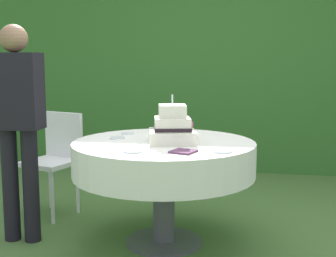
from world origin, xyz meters
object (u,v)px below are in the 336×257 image
serving_plate_near (127,134)px  garden_chair (57,153)px  serving_plate_far (222,151)px  napkin_stack (183,151)px  serving_plate_right (117,138)px  wedding_cake (173,128)px  standing_person (17,118)px  serving_plate_left (133,151)px  cake_table (164,159)px

serving_plate_near → garden_chair: 0.78m
serving_plate_far → napkin_stack: 0.25m
serving_plate_right → napkin_stack: (0.57, -0.42, 0.00)m
napkin_stack → garden_chair: garden_chair is taller
wedding_cake → serving_plate_right: 0.46m
serving_plate_far → standing_person: (-1.50, 0.14, 0.16)m
serving_plate_left → garden_chair: bearing=136.4°
garden_chair → standing_person: standing_person is taller
wedding_cake → serving_plate_near: bearing=144.1°
serving_plate_right → standing_person: 0.74m
cake_table → napkin_stack: (0.20, -0.36, 0.14)m
wedding_cake → garden_chair: size_ratio=0.45×
cake_table → wedding_cake: size_ratio=3.34×
wedding_cake → serving_plate_left: wedding_cake is taller
serving_plate_right → serving_plate_left: bearing=-61.5°
standing_person → wedding_cake: bearing=6.4°
serving_plate_far → serving_plate_right: same height
wedding_cake → cake_table: bearing=155.9°
serving_plate_far → garden_chair: size_ratio=0.14×
napkin_stack → cake_table: bearing=119.3°
standing_person → serving_plate_right: bearing=17.5°
wedding_cake → napkin_stack: bearing=-68.3°
serving_plate_near → standing_person: standing_person is taller
wedding_cake → serving_plate_near: wedding_cake is taller
wedding_cake → serving_plate_left: 0.44m
cake_table → serving_plate_near: bearing=142.1°
serving_plate_left → wedding_cake: bearing=64.2°
serving_plate_near → serving_plate_far: (0.80, -0.58, 0.00)m
serving_plate_near → serving_plate_right: (-0.02, -0.22, 0.00)m
napkin_stack → standing_person: standing_person is taller
standing_person → serving_plate_left: bearing=-15.2°
serving_plate_near → serving_plate_far: 0.99m
serving_plate_far → garden_chair: bearing=152.3°
cake_table → standing_person: (-1.06, -0.16, 0.29)m
cake_table → serving_plate_near: (-0.35, 0.28, 0.14)m
standing_person → serving_plate_far: bearing=-5.4°
serving_plate_left → napkin_stack: same height
wedding_cake → garden_chair: bearing=155.3°
cake_table → serving_plate_right: size_ratio=11.33×
serving_plate_near → standing_person: (-0.70, -0.43, 0.16)m
serving_plate_far → standing_person: 1.52m
serving_plate_near → garden_chair: bearing=163.1°
serving_plate_near → serving_plate_left: same height
serving_plate_near → garden_chair: (-0.71, 0.22, -0.23)m
cake_table → standing_person: size_ratio=0.83×
wedding_cake → standing_person: (-1.13, -0.13, 0.06)m
serving_plate_left → napkin_stack: bearing=9.5°
cake_table → serving_plate_far: bearing=-34.1°
serving_plate_left → garden_chair: size_ratio=0.14×
garden_chair → serving_plate_left: bearing=-43.6°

